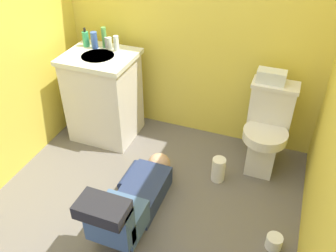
{
  "coord_description": "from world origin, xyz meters",
  "views": [
    {
      "loc": [
        0.85,
        -1.73,
        2.1
      ],
      "look_at": [
        0.03,
        0.42,
        0.45
      ],
      "focal_mm": 38.55,
      "sensor_mm": 36.0,
      "label": 1
    }
  ],
  "objects_px": {
    "faucet": "(106,43)",
    "tissue_box": "(271,77)",
    "vanity_cabinet": "(104,96)",
    "bottle_white": "(109,43)",
    "bottle_blue": "(94,40)",
    "toilet_paper_roll": "(274,242)",
    "person_plumber": "(131,201)",
    "paper_towel_roll": "(218,169)",
    "soap_dispenser": "(86,39)",
    "bottle_clear": "(116,43)",
    "toilet": "(267,130)",
    "bottle_green": "(104,37)"
  },
  "relations": [
    {
      "from": "bottle_clear",
      "to": "faucet",
      "type": "bearing_deg",
      "value": 171.78
    },
    {
      "from": "vanity_cabinet",
      "to": "bottle_clear",
      "type": "bearing_deg",
      "value": 49.71
    },
    {
      "from": "soap_dispenser",
      "to": "bottle_white",
      "type": "bearing_deg",
      "value": 5.78
    },
    {
      "from": "soap_dispenser",
      "to": "bottle_clear",
      "type": "relative_size",
      "value": 1.25
    },
    {
      "from": "person_plumber",
      "to": "soap_dispenser",
      "type": "xyz_separation_m",
      "value": [
        -0.86,
        0.98,
        0.71
      ]
    },
    {
      "from": "bottle_blue",
      "to": "faucet",
      "type": "bearing_deg",
      "value": 17.19
    },
    {
      "from": "faucet",
      "to": "tissue_box",
      "type": "height_order",
      "value": "faucet"
    },
    {
      "from": "bottle_clear",
      "to": "paper_towel_roll",
      "type": "relative_size",
      "value": 0.62
    },
    {
      "from": "toilet_paper_roll",
      "to": "bottle_white",
      "type": "bearing_deg",
      "value": 151.41
    },
    {
      "from": "toilet",
      "to": "vanity_cabinet",
      "type": "bearing_deg",
      "value": -177.26
    },
    {
      "from": "toilet",
      "to": "toilet_paper_roll",
      "type": "height_order",
      "value": "toilet"
    },
    {
      "from": "bottle_green",
      "to": "tissue_box",
      "type": "bearing_deg",
      "value": 0.03
    },
    {
      "from": "paper_towel_roll",
      "to": "toilet_paper_roll",
      "type": "height_order",
      "value": "paper_towel_roll"
    },
    {
      "from": "tissue_box",
      "to": "toilet_paper_roll",
      "type": "height_order",
      "value": "tissue_box"
    },
    {
      "from": "tissue_box",
      "to": "toilet_paper_roll",
      "type": "relative_size",
      "value": 2.0
    },
    {
      "from": "bottle_blue",
      "to": "bottle_green",
      "type": "distance_m",
      "value": 0.09
    },
    {
      "from": "person_plumber",
      "to": "vanity_cabinet",
      "type": "bearing_deg",
      "value": 127.97
    },
    {
      "from": "bottle_clear",
      "to": "person_plumber",
      "type": "bearing_deg",
      "value": -60.13
    },
    {
      "from": "bottle_clear",
      "to": "paper_towel_roll",
      "type": "xyz_separation_m",
      "value": [
        1.05,
        -0.37,
        -0.78
      ]
    },
    {
      "from": "toilet_paper_roll",
      "to": "soap_dispenser",
      "type": "bearing_deg",
      "value": 154.88
    },
    {
      "from": "bottle_white",
      "to": "bottle_green",
      "type": "bearing_deg",
      "value": 163.41
    },
    {
      "from": "person_plumber",
      "to": "bottle_clear",
      "type": "distance_m",
      "value": 1.34
    },
    {
      "from": "soap_dispenser",
      "to": "bottle_blue",
      "type": "bearing_deg",
      "value": -6.6
    },
    {
      "from": "bottle_blue",
      "to": "toilet_paper_roll",
      "type": "bearing_deg",
      "value": -25.97
    },
    {
      "from": "person_plumber",
      "to": "paper_towel_roll",
      "type": "height_order",
      "value": "person_plumber"
    },
    {
      "from": "vanity_cabinet",
      "to": "tissue_box",
      "type": "height_order",
      "value": "tissue_box"
    },
    {
      "from": "faucet",
      "to": "bottle_white",
      "type": "relative_size",
      "value": 0.98
    },
    {
      "from": "toilet",
      "to": "tissue_box",
      "type": "distance_m",
      "value": 0.44
    },
    {
      "from": "soap_dispenser",
      "to": "bottle_blue",
      "type": "xyz_separation_m",
      "value": [
        0.09,
        -0.01,
        0.0
      ]
    },
    {
      "from": "vanity_cabinet",
      "to": "tissue_box",
      "type": "distance_m",
      "value": 1.47
    },
    {
      "from": "tissue_box",
      "to": "paper_towel_roll",
      "type": "bearing_deg",
      "value": -121.88
    },
    {
      "from": "bottle_white",
      "to": "toilet_paper_roll",
      "type": "bearing_deg",
      "value": -28.59
    },
    {
      "from": "toilet",
      "to": "paper_towel_roll",
      "type": "distance_m",
      "value": 0.51
    },
    {
      "from": "faucet",
      "to": "tissue_box",
      "type": "relative_size",
      "value": 0.45
    },
    {
      "from": "person_plumber",
      "to": "bottle_green",
      "type": "relative_size",
      "value": 5.97
    },
    {
      "from": "bottle_blue",
      "to": "bottle_white",
      "type": "bearing_deg",
      "value": 14.32
    },
    {
      "from": "vanity_cabinet",
      "to": "person_plumber",
      "type": "distance_m",
      "value": 1.12
    },
    {
      "from": "paper_towel_roll",
      "to": "bottle_white",
      "type": "bearing_deg",
      "value": 160.83
    },
    {
      "from": "paper_towel_roll",
      "to": "toilet_paper_roll",
      "type": "distance_m",
      "value": 0.73
    },
    {
      "from": "toilet",
      "to": "bottle_clear",
      "type": "bearing_deg",
      "value": 177.66
    },
    {
      "from": "person_plumber",
      "to": "toilet",
      "type": "bearing_deg",
      "value": 49.87
    },
    {
      "from": "vanity_cabinet",
      "to": "bottle_white",
      "type": "bearing_deg",
      "value": 78.23
    },
    {
      "from": "person_plumber",
      "to": "paper_towel_roll",
      "type": "xyz_separation_m",
      "value": [
        0.49,
        0.61,
        -0.07
      ]
    },
    {
      "from": "bottle_blue",
      "to": "toilet_paper_roll",
      "type": "distance_m",
      "value": 2.15
    },
    {
      "from": "vanity_cabinet",
      "to": "toilet_paper_roll",
      "type": "xyz_separation_m",
      "value": [
        1.68,
        -0.75,
        -0.37
      ]
    },
    {
      "from": "faucet",
      "to": "toilet_paper_roll",
      "type": "distance_m",
      "value": 2.07
    },
    {
      "from": "paper_towel_roll",
      "to": "soap_dispenser",
      "type": "bearing_deg",
      "value": 164.65
    },
    {
      "from": "faucet",
      "to": "tissue_box",
      "type": "bearing_deg",
      "value": 0.81
    },
    {
      "from": "faucet",
      "to": "bottle_white",
      "type": "bearing_deg",
      "value": 4.29
    },
    {
      "from": "person_plumber",
      "to": "paper_towel_roll",
      "type": "relative_size",
      "value": 4.99
    }
  ]
}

